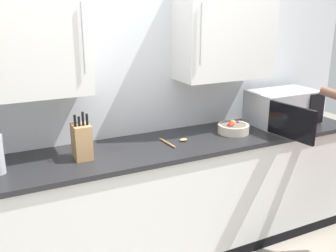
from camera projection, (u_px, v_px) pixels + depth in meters
back_wall_tiled at (129, 78)px, 2.85m from camera, size 4.20×0.44×2.58m
counter_unit at (147, 206)px, 2.87m from camera, size 3.54×0.62×0.94m
microwave_oven at (281, 108)px, 3.24m from camera, size 0.59×0.76×0.28m
wooden_spoon at (176, 141)px, 2.82m from camera, size 0.19×0.22×0.02m
knife_block at (82, 141)px, 2.49m from camera, size 0.11×0.15×0.32m
fruit_bowl at (233, 128)px, 3.02m from camera, size 0.25×0.25×0.10m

